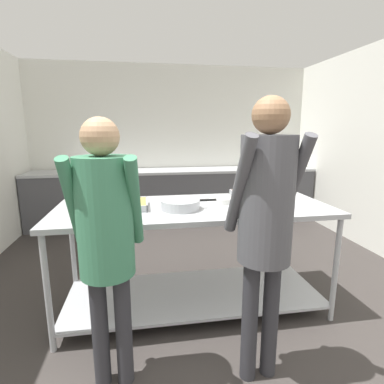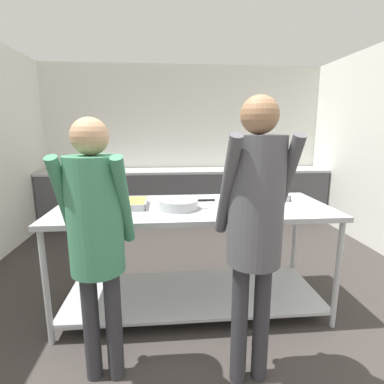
% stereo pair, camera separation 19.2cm
% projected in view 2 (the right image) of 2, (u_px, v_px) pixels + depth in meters
% --- Properties ---
extents(wall_rear, '(4.90, 0.06, 2.65)m').
position_uv_depth(wall_rear, '(185.00, 143.00, 5.33)').
color(wall_rear, silver).
rests_on(wall_rear, ground_plane).
extents(back_counter, '(4.74, 0.65, 0.91)m').
position_uv_depth(back_counter, '(186.00, 196.00, 5.15)').
color(back_counter, '#4C4C51').
rests_on(back_counter, ground_plane).
extents(serving_counter, '(2.30, 0.89, 0.94)m').
position_uv_depth(serving_counter, '(193.00, 240.00, 2.60)').
color(serving_counter, '#ADAFB5').
rests_on(serving_counter, ground_plane).
extents(serving_tray_vegetables, '(0.50, 0.33, 0.05)m').
position_uv_depth(serving_tray_vegetables, '(117.00, 204.00, 2.50)').
color(serving_tray_vegetables, '#ADAFB5').
rests_on(serving_tray_vegetables, serving_counter).
extents(sauce_pan, '(0.46, 0.32, 0.08)m').
position_uv_depth(sauce_pan, '(179.00, 204.00, 2.44)').
color(sauce_pan, '#ADAFB5').
rests_on(sauce_pan, serving_counter).
extents(plate_stack, '(0.25, 0.25, 0.05)m').
position_uv_depth(plate_stack, '(222.00, 200.00, 2.65)').
color(plate_stack, white).
rests_on(plate_stack, serving_counter).
extents(serving_tray_roast, '(0.46, 0.32, 0.05)m').
position_uv_depth(serving_tray_roast, '(260.00, 196.00, 2.81)').
color(serving_tray_roast, '#ADAFB5').
rests_on(serving_tray_roast, serving_counter).
extents(guest_serving_left, '(0.43, 0.36, 1.76)m').
position_uv_depth(guest_serving_left, '(255.00, 214.00, 1.71)').
color(guest_serving_left, '#2D2D33').
rests_on(guest_serving_left, ground_plane).
extents(guest_serving_right, '(0.43, 0.34, 1.64)m').
position_uv_depth(guest_serving_right, '(96.00, 226.00, 1.74)').
color(guest_serving_right, '#2D2D33').
rests_on(guest_serving_right, ground_plane).
extents(water_bottle, '(0.07, 0.07, 0.30)m').
position_uv_depth(water_bottle, '(281.00, 160.00, 5.27)').
color(water_bottle, brown).
rests_on(water_bottle, back_counter).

